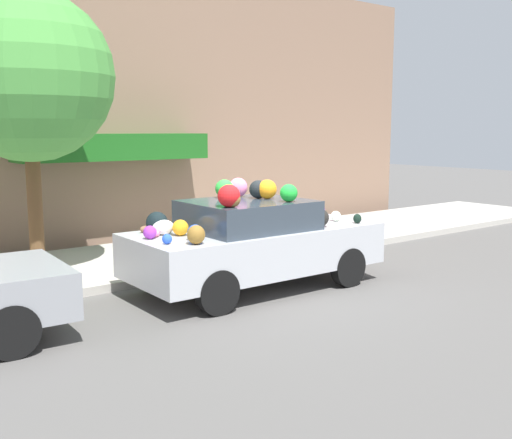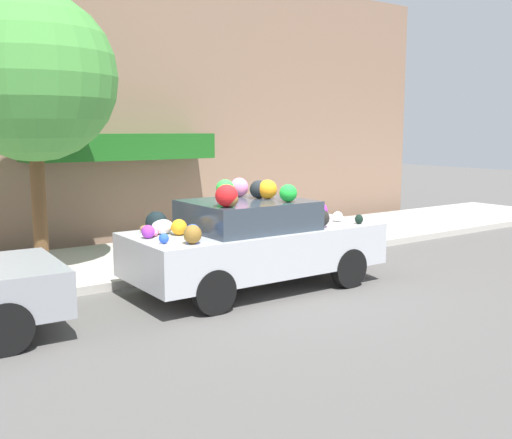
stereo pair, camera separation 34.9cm
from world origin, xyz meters
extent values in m
plane|color=#565451|center=(0.00, 0.00, 0.00)|extent=(60.00, 60.00, 0.00)
cube|color=#B2ADA3|center=(0.00, 2.70, 0.07)|extent=(24.00, 3.20, 0.14)
cube|color=#846651|center=(0.00, 4.95, 3.08)|extent=(18.00, 0.30, 6.17)
cube|color=#195919|center=(-0.36, 4.35, 2.18)|extent=(4.07, 0.90, 0.55)
cylinder|color=brown|center=(-2.63, 2.54, 1.28)|extent=(0.24, 0.24, 2.27)
sphere|color=#47933D|center=(-2.63, 2.54, 3.38)|extent=(2.77, 2.77, 2.77)
cylinder|color=gold|center=(2.30, 1.57, 0.41)|extent=(0.20, 0.20, 0.55)
sphere|color=gold|center=(2.30, 1.57, 0.75)|extent=(0.18, 0.18, 0.18)
cube|color=#B7BABF|center=(0.00, -0.07, 0.65)|extent=(4.10, 1.80, 0.67)
cube|color=#333D47|center=(-0.16, -0.07, 1.21)|extent=(1.85, 1.56, 0.45)
cylinder|color=black|center=(1.28, 0.72, 0.32)|extent=(0.64, 0.19, 0.64)
cylinder|color=black|center=(1.26, -0.89, 0.32)|extent=(0.64, 0.19, 0.64)
cylinder|color=black|center=(-1.26, 0.75, 0.32)|extent=(0.64, 0.19, 0.64)
cylinder|color=black|center=(-1.28, -0.86, 0.32)|extent=(0.64, 0.19, 0.64)
sphere|color=blue|center=(-1.80, -0.42, 1.06)|extent=(0.19, 0.19, 0.14)
sphere|color=green|center=(0.81, 0.32, 1.07)|extent=(0.22, 0.22, 0.16)
sphere|color=blue|center=(-1.33, -0.40, 1.10)|extent=(0.31, 0.31, 0.22)
sphere|color=green|center=(-0.24, 0.46, 1.58)|extent=(0.39, 0.39, 0.30)
sphere|color=white|center=(1.51, -0.34, 1.07)|extent=(0.24, 0.24, 0.17)
ellipsoid|color=purple|center=(1.54, 0.17, 1.13)|extent=(0.38, 0.46, 0.28)
sphere|color=pink|center=(0.99, -0.14, 1.12)|extent=(0.29, 0.29, 0.26)
ellipsoid|color=pink|center=(-1.68, 0.17, 1.04)|extent=(0.21, 0.21, 0.11)
ellipsoid|color=red|center=(1.72, 0.50, 1.04)|extent=(0.17, 0.18, 0.11)
sphere|color=white|center=(1.29, 0.48, 1.15)|extent=(0.44, 0.44, 0.32)
ellipsoid|color=black|center=(1.63, -0.72, 1.06)|extent=(0.14, 0.15, 0.16)
sphere|color=green|center=(-0.82, -0.47, 1.59)|extent=(0.35, 0.35, 0.30)
ellipsoid|color=pink|center=(0.04, 0.47, 1.59)|extent=(0.37, 0.38, 0.31)
sphere|color=orange|center=(0.24, -0.06, 1.59)|extent=(0.32, 0.32, 0.31)
sphere|color=black|center=(0.88, -0.61, 1.13)|extent=(0.42, 0.42, 0.29)
sphere|color=purple|center=(-1.80, 0.07, 1.08)|extent=(0.27, 0.27, 0.19)
ellipsoid|color=olive|center=(-1.48, -0.67, 1.12)|extent=(0.37, 0.38, 0.26)
sphere|color=red|center=(-0.86, -0.56, 1.60)|extent=(0.46, 0.46, 0.33)
sphere|color=black|center=(-1.50, 0.42, 1.15)|extent=(0.43, 0.43, 0.33)
sphere|color=olive|center=(-0.82, -0.59, 1.55)|extent=(0.33, 0.33, 0.23)
ellipsoid|color=brown|center=(-1.60, 0.62, 1.04)|extent=(0.20, 0.17, 0.10)
ellipsoid|color=white|center=(1.83, 0.42, 1.05)|extent=(0.22, 0.20, 0.14)
sphere|color=green|center=(0.24, -0.59, 1.57)|extent=(0.37, 0.37, 0.27)
ellipsoid|color=white|center=(-1.47, 0.27, 1.10)|extent=(0.35, 0.27, 0.22)
sphere|color=black|center=(0.16, 0.07, 1.58)|extent=(0.40, 0.40, 0.29)
sphere|color=#F8A21B|center=(-1.31, 0.04, 1.10)|extent=(0.34, 0.34, 0.24)
cylinder|color=black|center=(-3.98, -0.80, 0.31)|extent=(0.63, 0.21, 0.62)
camera|label=1|loc=(-5.70, -7.51, 2.52)|focal=42.00mm
camera|label=2|loc=(-5.42, -7.72, 2.52)|focal=42.00mm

